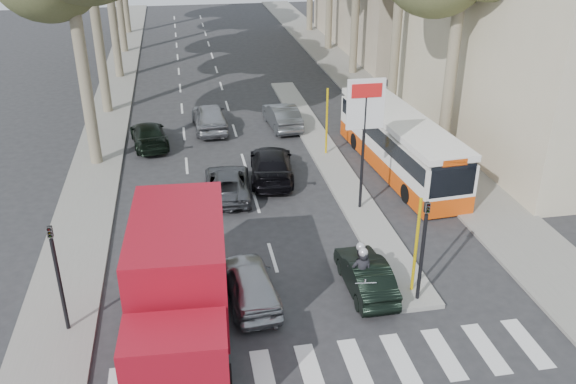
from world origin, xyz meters
The scene contains 19 objects.
ground centered at (0.00, 0.00, 0.00)m, with size 120.00×120.00×0.00m, color #28282B.
sidewalk_right centered at (8.60, 25.00, 0.06)m, with size 3.20×70.00×0.12m, color gray.
median_left centered at (-8.00, 28.00, 0.06)m, with size 2.40×64.00×0.12m, color gray.
traffic_island centered at (3.25, 11.00, 0.08)m, with size 1.50×26.00×0.16m, color gray.
billboard centered at (3.25, 5.00, 3.70)m, with size 1.50×12.10×5.60m.
traffic_light_island centered at (3.25, -1.50, 2.49)m, with size 0.16×0.41×3.60m.
traffic_light_left centered at (-7.60, -1.00, 2.49)m, with size 0.16×0.41×3.60m.
silver_hatchback centered at (-2.01, -0.42, 0.65)m, with size 1.53×3.80×1.30m, color #ACAFB4.
dark_hatchback centered at (1.80, -0.52, 0.59)m, with size 1.25×3.59×1.18m, color black.
queue_car_a centered at (-2.03, 7.39, 0.58)m, with size 1.93×4.18×1.16m, color #45474C.
queue_car_b centered at (0.14, 8.83, 0.68)m, with size 1.92×4.72×1.37m, color black.
queue_car_c centered at (-2.22, 15.89, 0.75)m, with size 1.78×4.41×1.50m, color #94959B.
queue_car_d centered at (1.80, 15.54, 0.68)m, with size 1.43×4.11×1.36m, color #4E5256.
queue_car_e centered at (-5.51, 14.04, 0.61)m, with size 1.70×4.18×1.21m, color black.
red_truck centered at (-4.19, -2.05, 1.94)m, with size 2.97×7.00×3.66m.
city_bus centered at (6.20, 8.68, 1.42)m, with size 2.95×10.36×2.69m.
motorcycle centered at (1.53, -0.79, 0.88)m, with size 0.90×2.27×1.93m.
pedestrian_near centered at (7.39, 7.87, 1.00)m, with size 1.03×0.50×1.75m, color #403651.
pedestrian_far centered at (7.46, 10.48, 0.89)m, with size 0.99×0.44×1.54m, color brown.
Camera 1 is at (-3.75, -16.61, 11.81)m, focal length 38.00 mm.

